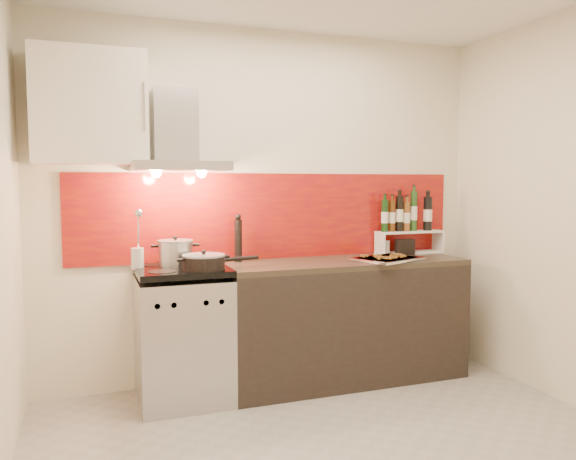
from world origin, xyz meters
name	(u,v)px	position (x,y,z in m)	size (l,w,h in m)	color
floor	(348,456)	(0.00, 0.00, 0.00)	(3.40, 3.40, 0.00)	#9E9991
back_wall	(268,205)	(0.00, 1.40, 1.30)	(3.40, 0.02, 2.60)	silver
backsplash	(275,216)	(0.05, 1.39, 1.22)	(3.00, 0.02, 0.64)	maroon
range_stove	(183,336)	(-0.70, 1.10, 0.44)	(0.60, 0.60, 0.91)	#B7B7BA
counter	(344,320)	(0.50, 1.10, 0.45)	(1.80, 0.60, 0.90)	black
range_hood	(177,143)	(-0.70, 1.24, 1.74)	(0.62, 0.50, 0.61)	#B7B7BA
upper_cabinet	(90,108)	(-1.25, 1.22, 1.95)	(0.70, 0.35, 0.72)	white
stock_pot	(175,253)	(-0.73, 1.19, 1.00)	(0.24, 0.24, 0.20)	#B7B7BA
saute_pan	(205,262)	(-0.58, 0.95, 0.96)	(0.53, 0.28, 0.13)	black
utensil_jar	(138,251)	(-0.98, 1.17, 1.02)	(0.08, 0.13, 0.40)	silver
pepper_mill	(238,239)	(-0.26, 1.28, 1.07)	(0.05, 0.05, 0.35)	black
step_shelf	(408,226)	(1.14, 1.28, 1.13)	(0.57, 0.15, 0.50)	white
caddy_box	(405,247)	(1.08, 1.21, 0.96)	(0.15, 0.06, 0.13)	black
baking_tray	(387,258)	(0.78, 0.97, 0.92)	(0.58, 0.52, 0.03)	silver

